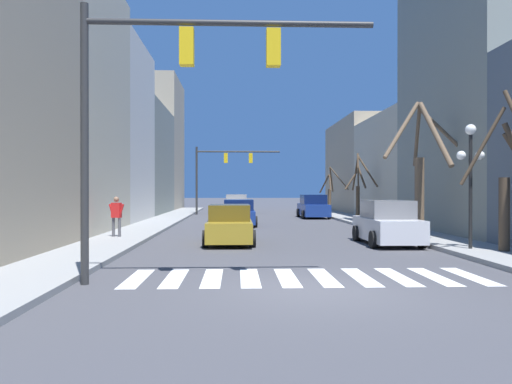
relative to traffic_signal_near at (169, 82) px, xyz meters
name	(u,v)px	position (x,y,z in m)	size (l,w,h in m)	color
ground_plane	(316,290)	(3.19, -0.84, -4.56)	(240.00, 240.00, 0.00)	#424247
sidewalk_left	(2,289)	(-3.32, -0.84, -4.48)	(2.37, 90.00, 0.15)	gray
building_row_left	(88,125)	(-7.50, 19.48, 1.49)	(6.00, 53.51, 13.69)	tan
building_row_right	(452,142)	(13.88, 16.79, 0.32)	(6.00, 47.61, 13.89)	#515B66
crosswalk_stripes	(306,277)	(3.19, 0.70, -4.55)	(8.55, 2.60, 0.01)	white
traffic_signal_near	(169,82)	(0.00, 0.00, 0.00)	(6.60, 0.28, 6.29)	#2D2D2D
traffic_signal_far	(222,165)	(0.28, 31.44, -0.32)	(7.21, 0.28, 5.79)	#2D2D2D
street_lamp_right_corner	(471,160)	(9.37, 5.12, -1.45)	(0.95, 0.36, 4.17)	black
car_parked_left_far	(230,225)	(1.25, 8.36, -3.84)	(1.96, 4.17, 1.54)	#A38423
car_driving_away_lane	(313,207)	(7.33, 26.21, -3.74)	(2.11, 4.87, 1.75)	navy
car_driving_toward_lane	(236,205)	(1.51, 32.28, -3.76)	(2.16, 4.24, 1.72)	white
car_parked_left_mid	(387,224)	(7.38, 7.87, -3.76)	(2.00, 4.15, 1.71)	silver
car_parked_right_far	(239,214)	(1.66, 18.03, -3.83)	(2.08, 4.19, 1.54)	navy
pedestrian_near_right_corner	(116,213)	(-3.53, 9.88, -3.41)	(0.72, 0.33, 1.69)	#4C4C51
street_tree_left_far	(330,192)	(9.47, 30.75, -2.65)	(2.19, 2.20, 3.95)	brown
street_tree_right_far	(358,188)	(9.70, 21.82, -2.32)	(2.18, 2.25, 4.43)	brown
street_tree_right_near	(509,184)	(10.23, 4.33, -2.25)	(2.52, 1.73, 5.19)	#473828
street_tree_left_mid	(422,170)	(9.42, 9.63, -1.58)	(4.15, 3.34, 5.79)	brown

